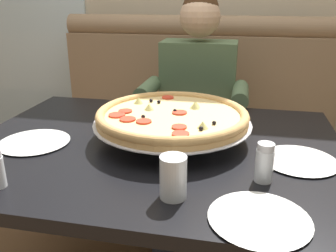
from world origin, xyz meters
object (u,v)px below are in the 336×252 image
Objects in this scene: plate_near_left at (34,140)px; dining_table at (154,165)px; pizza at (172,117)px; shaker_parmesan at (264,165)px; diner_main at (195,103)px; patio_chair at (88,71)px; plate_near_right at (259,216)px; plate_far_side at (299,159)px; booth_bench at (191,138)px; drinking_glass at (173,180)px.

dining_table is at bearing 11.69° from plate_near_left.
shaker_parmesan is at bearing -39.05° from pizza.
diner_main is 2.02m from patio_chair.
pizza is at bearing 123.48° from plate_near_right.
plate_near_right is 0.37m from plate_far_side.
booth_bench is at bearing 93.59° from pizza.
patio_chair is (-1.25, 2.22, -0.15)m from dining_table.
diner_main is at bearing -49.51° from patio_chair.
pizza is at bearing 42.30° from dining_table.
plate_near_right is (-0.02, -0.19, -0.04)m from shaker_parmesan.
booth_bench is 1.44m from plate_near_right.
booth_bench is 1.35× the size of dining_table.
shaker_parmesan is at bearing -8.36° from plate_near_left.
dining_table is at bearing -94.74° from diner_main.
drinking_glass is at bearing -24.53° from plate_near_left.
dining_table is 0.38m from drinking_glass.
diner_main is 2.28× the size of pizza.
diner_main is 0.91m from plate_near_left.
drinking_glass is at bearing -78.38° from pizza.
diner_main reaches higher than pizza.
plate_near_left is 0.29× the size of patio_chair.
shaker_parmesan reaches higher than plate_near_right.
dining_table is 0.19m from pizza.
plate_near_left is 0.60m from drinking_glass.
shaker_parmesan is at bearing 30.51° from drinking_glass.
patio_chair is at bearing 109.94° from plate_near_left.
pizza reaches higher than drinking_glass.
booth_bench is at bearing 102.19° from diner_main.
plate_near_left is at bearing 158.01° from plate_near_right.
dining_table is 5.55× the size of plate_far_side.
shaker_parmesan and drinking_glass have the same top height.
plate_far_side is at bearing -5.92° from dining_table.
plate_near_left is at bearing -111.41° from booth_bench.
dining_table is 1.03× the size of diner_main.
diner_main is 1.48× the size of patio_chair.
drinking_glass is at bearing -61.58° from patio_chair.
booth_bench is at bearing 104.53° from plate_near_right.
shaker_parmesan is 0.48× the size of plate_far_side.
patio_chair reaches higher than dining_table.
plate_far_side is (0.89, 0.03, -0.00)m from plate_near_left.
plate_near_left is (-0.47, -0.78, 0.06)m from diner_main.
drinking_glass is 0.13× the size of patio_chair.
shaker_parmesan reaches higher than plate_far_side.
drinking_glass is (-0.23, -0.14, 0.00)m from shaker_parmesan.
dining_table is 0.49m from plate_far_side.
plate_near_right is 0.28× the size of patio_chair.
patio_chair reaches higher than plate_near_right.
diner_main is 5.19× the size of plate_near_left.
plate_near_right is (0.29, -0.44, -0.08)m from pizza.
pizza reaches higher than patio_chair.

